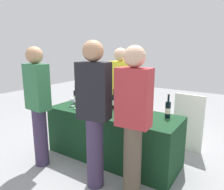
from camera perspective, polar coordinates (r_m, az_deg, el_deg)
name	(u,v)px	position (r m, az deg, el deg)	size (l,w,h in m)	color
ground_plane	(112,157)	(3.43, 0.00, -16.33)	(12.00, 12.00, 0.00)	gray
tasting_table	(112,135)	(3.27, 0.00, -10.66)	(1.99, 0.72, 0.74)	#14381E
wine_bottle_0	(76,96)	(3.66, -9.69, -0.39)	(0.07, 0.07, 0.30)	black
wine_bottle_1	(103,100)	(3.31, -2.54, -1.45)	(0.08, 0.08, 0.32)	black
wine_bottle_2	(114,101)	(3.26, 0.52, -1.74)	(0.07, 0.07, 0.31)	black
wine_bottle_3	(121,104)	(3.14, 2.37, -2.33)	(0.07, 0.07, 0.31)	black
wine_bottle_4	(137,107)	(3.00, 6.85, -3.26)	(0.08, 0.08, 0.30)	black
wine_bottle_5	(168,109)	(2.94, 14.75, -3.78)	(0.07, 0.07, 0.32)	black
wine_glass_0	(72,100)	(3.46, -10.61, -1.35)	(0.08, 0.08, 0.14)	silver
wine_glass_1	(76,102)	(3.31, -9.62, -1.89)	(0.06, 0.06, 0.14)	silver
wine_glass_2	(91,106)	(3.13, -5.62, -2.82)	(0.07, 0.07, 0.13)	silver
wine_glass_3	(101,106)	(3.08, -3.02, -2.83)	(0.06, 0.06, 0.14)	silver
wine_glass_4	(118,109)	(2.90, 1.68, -3.82)	(0.06, 0.06, 0.14)	silver
wine_glass_5	(137,111)	(2.79, 6.61, -4.32)	(0.08, 0.08, 0.15)	silver
ice_bucket	(83,101)	(3.47, -7.82, -1.56)	(0.19, 0.19, 0.16)	silver
server_pouring	(120,92)	(3.66, 2.20, 0.86)	(0.38, 0.24, 1.66)	black
guest_0	(38,102)	(3.07, -19.23, -1.81)	(0.37, 0.23, 1.67)	#3F3351
guest_1	(94,110)	(2.43, -4.81, -3.96)	(0.39, 0.26, 1.74)	#3F3351
guest_2	(133,117)	(2.29, 5.73, -6.01)	(0.38, 0.23, 1.68)	brown
menu_board	(188,123)	(3.69, 19.71, -7.00)	(0.49, 0.03, 0.93)	white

